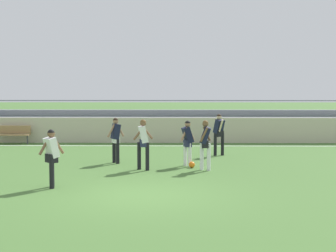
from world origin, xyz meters
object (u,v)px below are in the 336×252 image
object	(u,v)px
player_dark_on_ball	(188,139)
bench_centre_sideline	(12,133)
soccer_ball	(192,165)
player_dark_deep_cover	(219,131)
bleacher_stand	(220,123)
player_white_challenging	(51,153)
player_white_wide_left	(143,140)
player_dark_wide_right	(116,136)
player_dark_overlapping	(205,140)

from	to	relation	value
player_dark_on_ball	bench_centre_sideline	bearing A→B (deg)	141.03
player_dark_on_ball	soccer_ball	world-z (taller)	player_dark_on_ball
soccer_ball	player_dark_on_ball	bearing A→B (deg)	110.62
player_dark_on_ball	player_dark_deep_cover	world-z (taller)	player_dark_deep_cover
player_dark_on_ball	player_dark_deep_cover	size ratio (longest dim) A/B	0.95
bleacher_stand	player_white_challenging	distance (m)	14.53
bench_centre_sideline	player_white_wide_left	size ratio (longest dim) A/B	1.04
player_dark_on_ball	player_dark_wide_right	size ratio (longest dim) A/B	0.97
player_white_wide_left	player_dark_deep_cover	distance (m)	4.65
bench_centre_sideline	player_white_challenging	world-z (taller)	player_white_challenging
player_dark_wide_right	bench_centre_sideline	bearing A→B (deg)	133.37
player_dark_on_ball	soccer_ball	xyz separation A→B (m)	(0.14, -0.37, -0.85)
player_dark_on_ball	player_white_challenging	size ratio (longest dim) A/B	0.99
soccer_ball	player_white_wide_left	bearing A→B (deg)	-164.00
player_dark_wide_right	player_dark_deep_cover	bearing A→B (deg)	28.08
player_dark_overlapping	player_white_wide_left	bearing A→B (deg)	179.25
player_dark_wide_right	soccer_ball	distance (m)	3.10
player_dark_overlapping	bleacher_stand	bearing A→B (deg)	82.01
player_dark_on_ball	player_dark_wide_right	bearing A→B (deg)	166.06
player_dark_overlapping	player_white_challenging	size ratio (longest dim) A/B	1.04
player_white_wide_left	player_white_challenging	world-z (taller)	player_white_wide_left
player_dark_overlapping	player_dark_wide_right	xyz separation A→B (m)	(-3.22, 1.54, -0.01)
player_white_wide_left	player_white_challenging	size ratio (longest dim) A/B	1.05
player_dark_overlapping	player_dark_deep_cover	bearing A→B (deg)	77.99
player_dark_overlapping	player_white_challenging	xyz separation A→B (m)	(-4.48, -3.00, -0.04)
player_dark_on_ball	player_white_challenging	bearing A→B (deg)	-135.18
player_white_challenging	soccer_ball	size ratio (longest dim) A/B	7.46
player_dark_on_ball	player_white_wide_left	world-z (taller)	player_white_wide_left
bench_centre_sideline	player_dark_deep_cover	size ratio (longest dim) A/B	1.05
player_dark_on_ball	player_white_challenging	xyz separation A→B (m)	(-3.90, -3.88, 0.01)
player_white_wide_left	player_dark_overlapping	bearing A→B (deg)	-0.75
player_dark_deep_cover	soccer_ball	distance (m)	3.51
bleacher_stand	player_dark_deep_cover	xyz separation A→B (m)	(-0.66, -6.60, 0.16)
bench_centre_sideline	player_dark_on_ball	distance (m)	11.04
player_white_challenging	player_white_wide_left	bearing A→B (deg)	51.90
player_dark_overlapping	player_dark_on_ball	distance (m)	1.05
player_dark_deep_cover	player_dark_on_ball	bearing A→B (deg)	-115.97
bleacher_stand	player_white_challenging	bearing A→B (deg)	-114.05
player_dark_wide_right	player_dark_on_ball	bearing A→B (deg)	-13.94
player_dark_on_ball	player_white_challenging	distance (m)	5.50
bench_centre_sideline	player_dark_deep_cover	world-z (taller)	player_dark_deep_cover
player_dark_overlapping	player_white_wide_left	xyz separation A→B (m)	(-2.11, 0.03, 0.02)
bleacher_stand	bench_centre_sideline	bearing A→B (deg)	-166.98
player_dark_wide_right	soccer_ball	xyz separation A→B (m)	(2.79, -1.03, -0.90)
player_white_wide_left	player_dark_deep_cover	size ratio (longest dim) A/B	1.01
player_dark_deep_cover	bleacher_stand	bearing A→B (deg)	84.30
soccer_ball	player_dark_wide_right	bearing A→B (deg)	159.70
soccer_ball	player_dark_overlapping	bearing A→B (deg)	-49.17
player_dark_overlapping	soccer_ball	world-z (taller)	player_dark_overlapping
player_dark_wide_right	player_dark_deep_cover	xyz separation A→B (m)	(4.00, 2.14, 0.02)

